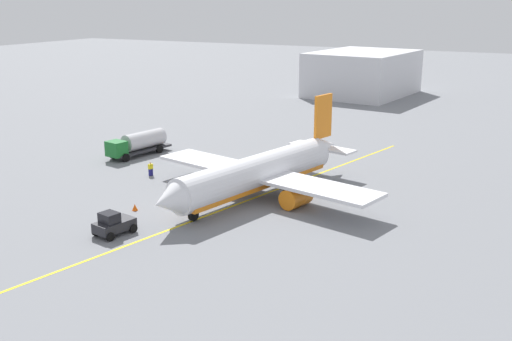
{
  "coord_description": "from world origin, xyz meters",
  "views": [
    {
      "loc": [
        55.26,
        28.03,
        20.63
      ],
      "look_at": [
        0.0,
        0.0,
        3.0
      ],
      "focal_mm": 42.62,
      "sensor_mm": 36.0,
      "label": 1
    }
  ],
  "objects_px": {
    "pushback_tug": "(113,224)",
    "safety_cone_nose": "(135,207)",
    "refueling_worker": "(151,169)",
    "fuel_tanker": "(138,143)",
    "airplane": "(259,173)"
  },
  "relations": [
    {
      "from": "pushback_tug",
      "to": "safety_cone_nose",
      "type": "height_order",
      "value": "pushback_tug"
    },
    {
      "from": "airplane",
      "to": "pushback_tug",
      "type": "distance_m",
      "value": 17.27
    },
    {
      "from": "fuel_tanker",
      "to": "safety_cone_nose",
      "type": "xyz_separation_m",
      "value": [
        18.18,
        13.42,
        -1.38
      ]
    },
    {
      "from": "pushback_tug",
      "to": "safety_cone_nose",
      "type": "distance_m",
      "value": 6.54
    },
    {
      "from": "pushback_tug",
      "to": "refueling_worker",
      "type": "xyz_separation_m",
      "value": [
        -16.98,
        -8.4,
        -0.19
      ]
    },
    {
      "from": "airplane",
      "to": "pushback_tug",
      "type": "bearing_deg",
      "value": -23.21
    },
    {
      "from": "airplane",
      "to": "safety_cone_nose",
      "type": "distance_m",
      "value": 13.53
    },
    {
      "from": "refueling_worker",
      "to": "safety_cone_nose",
      "type": "height_order",
      "value": "refueling_worker"
    },
    {
      "from": "safety_cone_nose",
      "to": "pushback_tug",
      "type": "bearing_deg",
      "value": 21.06
    },
    {
      "from": "pushback_tug",
      "to": "safety_cone_nose",
      "type": "bearing_deg",
      "value": -158.94
    },
    {
      "from": "airplane",
      "to": "pushback_tug",
      "type": "xyz_separation_m",
      "value": [
        15.8,
        -6.78,
        -1.62
      ]
    },
    {
      "from": "fuel_tanker",
      "to": "pushback_tug",
      "type": "bearing_deg",
      "value": 33.02
    },
    {
      "from": "fuel_tanker",
      "to": "refueling_worker",
      "type": "relative_size",
      "value": 5.86
    },
    {
      "from": "fuel_tanker",
      "to": "refueling_worker",
      "type": "bearing_deg",
      "value": 45.31
    },
    {
      "from": "fuel_tanker",
      "to": "refueling_worker",
      "type": "xyz_separation_m",
      "value": [
        7.28,
        7.36,
        -0.9
      ]
    }
  ]
}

